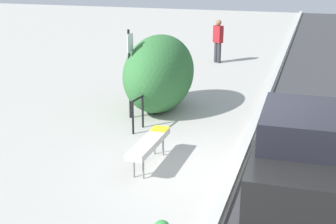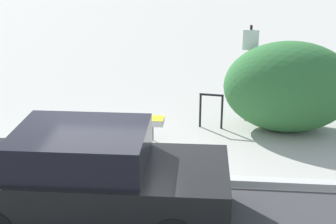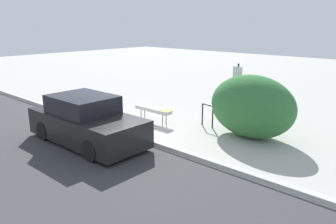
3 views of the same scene
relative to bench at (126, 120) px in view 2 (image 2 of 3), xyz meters
The scene contains 7 objects.
ground_plane 1.76m from the bench, 91.99° to the right, with size 60.00×60.00×0.00m, color #ADAAA3.
curb 1.75m from the bench, 91.99° to the right, with size 60.00×0.20×0.13m.
bench is the anchor object (origin of this frame).
bike_rack 2.05m from the bench, 27.37° to the left, with size 0.55×0.12×0.83m.
sign_post 3.17m from the bench, 28.85° to the left, with size 0.36×0.08×2.30m.
shrub_hedge 3.70m from the bench, 15.34° to the left, with size 2.90×1.77×2.06m.
parked_car_near 2.96m from the bench, 89.89° to the right, with size 4.13×1.81×1.49m.
Camera 2 is at (1.81, -7.47, 4.16)m, focal length 50.00 mm.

